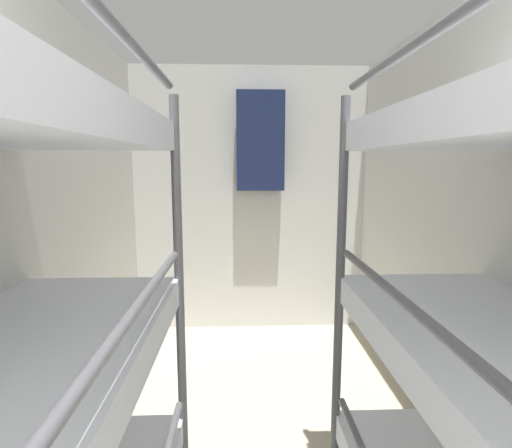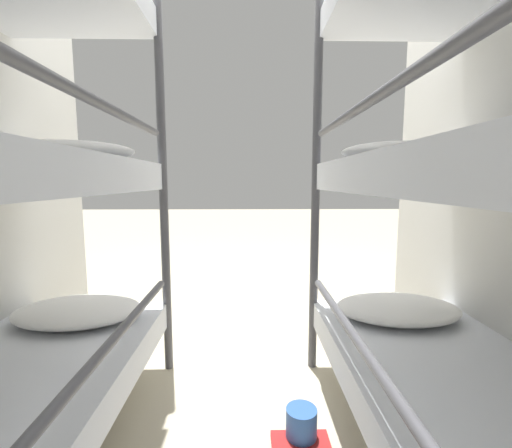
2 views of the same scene
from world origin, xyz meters
name	(u,v)px [view 1 (image 1 of 2)]	position (x,y,z in m)	size (l,w,h in m)	color
wall_back	(250,202)	(0.00, 4.30, 1.27)	(2.35, 0.06, 2.54)	silver
hanging_coat	(260,141)	(0.09, 4.15, 1.84)	(0.44, 0.12, 0.90)	#192347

